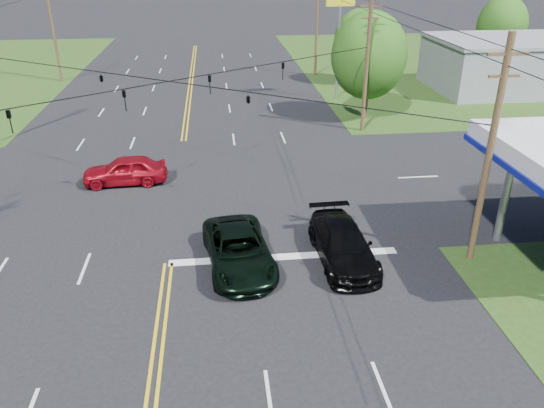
{
  "coord_description": "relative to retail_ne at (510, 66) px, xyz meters",
  "views": [
    {
      "loc": [
        2.31,
        -15.64,
        12.19
      ],
      "look_at": [
        4.68,
        6.0,
        1.63
      ],
      "focal_mm": 35.0,
      "sensor_mm": 36.0,
      "label": 1
    }
  ],
  "objects": [
    {
      "name": "grass_ne",
      "position": [
        5.0,
        12.0,
        -2.2
      ],
      "size": [
        46.0,
        48.0,
        0.03
      ],
      "primitive_type": "cube",
      "color": "#254014",
      "rests_on": "ground"
    },
    {
      "name": "pole_right_far",
      "position": [
        -17.0,
        8.0,
        2.97
      ],
      "size": [
        1.6,
        0.28,
        10.0
      ],
      "color": "#41291B",
      "rests_on": "ground"
    },
    {
      "name": "pole_ne",
      "position": [
        -17.0,
        -11.0,
        2.72
      ],
      "size": [
        1.6,
        0.28,
        9.5
      ],
      "color": "#41291B",
      "rests_on": "ground"
    },
    {
      "name": "ground",
      "position": [
        -30.0,
        -20.0,
        -2.2
      ],
      "size": [
        280.0,
        280.0,
        0.0
      ],
      "primitive_type": "plane",
      "color": "black",
      "rests_on": "ground"
    },
    {
      "name": "tree_right_a",
      "position": [
        -16.0,
        -8.0,
        2.67
      ],
      "size": [
        5.7,
        5.7,
        8.18
      ],
      "color": "#41291B",
      "rests_on": "ground"
    },
    {
      "name": "polesign_ne",
      "position": [
        -17.0,
        -2.0,
        4.99
      ],
      "size": [
        2.5,
        0.59,
        9.06
      ],
      "color": "#A5A5AA",
      "rests_on": "ground"
    },
    {
      "name": "sedan_red",
      "position": [
        -32.96,
        -19.0,
        -1.4
      ],
      "size": [
        4.77,
        2.09,
        1.6
      ],
      "primitive_type": "imported",
      "rotation": [
        0.0,
        0.0,
        -1.53
      ],
      "color": "#9D0B17",
      "rests_on": "ground"
    },
    {
      "name": "tree_right_b",
      "position": [
        -13.5,
        4.0,
        2.02
      ],
      "size": [
        4.94,
        4.94,
        7.09
      ],
      "color": "#41291B",
      "rests_on": "ground"
    },
    {
      "name": "span_wire_signals",
      "position": [
        -30.0,
        -20.0,
        3.8
      ],
      "size": [
        26.0,
        18.0,
        1.13
      ],
      "color": "black",
      "rests_on": "ground"
    },
    {
      "name": "pole_se",
      "position": [
        -17.0,
        -29.0,
        2.72
      ],
      "size": [
        1.6,
        0.28,
        9.5
      ],
      "color": "#41291B",
      "rests_on": "ground"
    },
    {
      "name": "suv_black",
      "position": [
        -22.55,
        -28.5,
        -1.41
      ],
      "size": [
        2.41,
        5.5,
        1.57
      ],
      "primitive_type": "imported",
      "rotation": [
        0.0,
        0.0,
        0.04
      ],
      "color": "black",
      "rests_on": "ground"
    },
    {
      "name": "tree_far_r",
      "position": [
        4.0,
        10.0,
        2.34
      ],
      "size": [
        5.32,
        5.32,
        7.63
      ],
      "color": "#41291B",
      "rests_on": "ground"
    },
    {
      "name": "power_lines",
      "position": [
        -30.0,
        -22.0,
        6.4
      ],
      "size": [
        26.04,
        100.0,
        0.64
      ],
      "color": "black",
      "rests_on": "ground"
    },
    {
      "name": "pickup_dkgreen",
      "position": [
        -27.0,
        -28.5,
        -1.42
      ],
      "size": [
        3.18,
        5.85,
        1.56
      ],
      "primitive_type": "imported",
      "rotation": [
        0.0,
        0.0,
        0.11
      ],
      "color": "black",
      "rests_on": "ground"
    },
    {
      "name": "retail_ne",
      "position": [
        0.0,
        0.0,
        0.0
      ],
      "size": [
        14.0,
        10.0,
        4.4
      ],
      "primitive_type": "cube",
      "color": "slate",
      "rests_on": "ground"
    },
    {
      "name": "stop_bar",
      "position": [
        -25.0,
        -28.0,
        -2.2
      ],
      "size": [
        10.0,
        0.5,
        0.02
      ],
      "primitive_type": "cube",
      "color": "silver",
      "rests_on": "ground"
    },
    {
      "name": "pole_left_far",
      "position": [
        -43.0,
        8.0,
        2.97
      ],
      "size": [
        1.6,
        0.28,
        10.0
      ],
      "color": "#41291B",
      "rests_on": "ground"
    }
  ]
}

